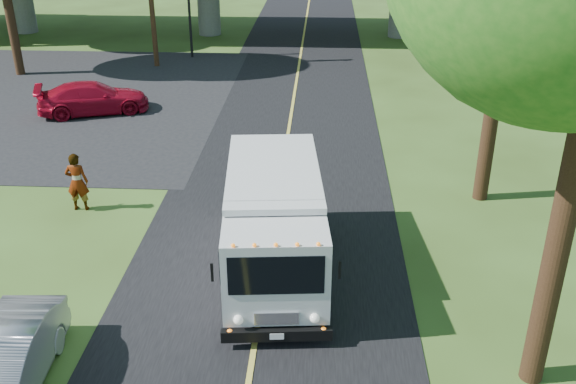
# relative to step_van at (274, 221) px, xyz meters

# --- Properties ---
(road) EXTENTS (7.00, 90.00, 0.02)m
(road) POSITION_rel_step_van_xyz_m (-0.20, 5.45, -1.39)
(road) COLOR black
(road) RESTS_ON ground
(parking_lot) EXTENTS (16.00, 18.00, 0.01)m
(parking_lot) POSITION_rel_step_van_xyz_m (-11.20, 13.45, -1.39)
(parking_lot) COLOR black
(parking_lot) RESTS_ON ground
(lane_line) EXTENTS (0.12, 90.00, 0.01)m
(lane_line) POSITION_rel_step_van_xyz_m (-0.20, 5.45, -1.37)
(lane_line) COLOR gold
(lane_line) RESTS_ON road
(step_van) EXTENTS (2.80, 6.30, 2.57)m
(step_van) POSITION_rel_step_van_xyz_m (0.00, 0.00, 0.00)
(step_van) COLOR silver
(step_van) RESTS_ON ground
(red_sedan) EXTENTS (4.86, 3.25, 1.31)m
(red_sedan) POSITION_rel_step_van_xyz_m (-8.48, 11.74, -0.74)
(red_sedan) COLOR maroon
(red_sedan) RESTS_ON ground
(silver_sedan) EXTENTS (1.61, 3.97, 1.28)m
(silver_sedan) POSITION_rel_step_van_xyz_m (-4.74, -4.55, -0.76)
(silver_sedan) COLOR gray
(silver_sedan) RESTS_ON ground
(pedestrian) EXTENTS (0.67, 0.46, 1.78)m
(pedestrian) POSITION_rel_step_van_xyz_m (-5.99, 3.02, -0.51)
(pedestrian) COLOR gray
(pedestrian) RESTS_ON ground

